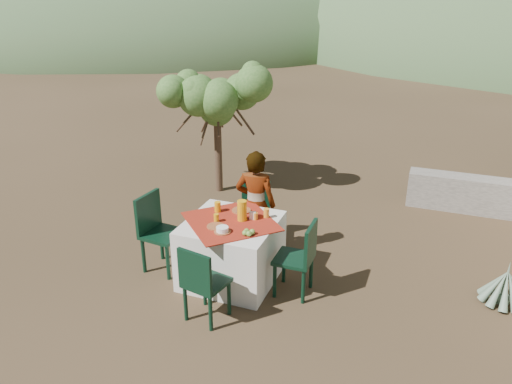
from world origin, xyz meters
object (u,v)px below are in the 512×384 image
chair_right (300,256)px  chair_far (255,210)px  chair_near (202,281)px  agave (505,287)px  chair_left (157,229)px  table (232,250)px  person (256,205)px  shrub_tree (222,103)px  juice_pitcher (242,211)px

chair_right → chair_far: bearing=-137.7°
chair_near → chair_right: size_ratio=0.98×
chair_far → agave: bearing=-22.4°
chair_near → agave: bearing=-142.1°
chair_left → agave: size_ratio=1.69×
table → chair_far: chair_far is taller
person → agave: size_ratio=2.48×
shrub_tree → juice_pitcher: bearing=-61.1°
chair_near → juice_pitcher: bearing=-82.6°
chair_far → juice_pitcher: 1.03m
chair_near → shrub_tree: 3.75m
chair_left → table: bearing=-78.8°
chair_near → agave: 3.32m
chair_left → shrub_tree: (-0.30, 2.60, 0.97)m
person → table: bearing=78.8°
chair_far → shrub_tree: bearing=111.9°
chair_near → agave: chair_near is taller
chair_left → agave: (3.94, 0.70, -0.34)m
table → shrub_tree: (-1.24, 2.51, 1.12)m
chair_left → chair_far: bearing=-32.5°
chair_right → person: 1.04m
chair_right → agave: size_ratio=1.55×
table → chair_right: chair_right is taller
chair_near → chair_right: (0.80, 0.84, 0.01)m
person → agave: (2.94, -0.02, -0.52)m
chair_far → chair_near: chair_near is taller
table → chair_far: 1.00m
chair_far → chair_left: size_ratio=0.86×
chair_far → chair_right: size_ratio=0.94×
chair_left → person: (1.00, 0.72, 0.17)m
chair_far → chair_left: 1.38m
table → chair_near: size_ratio=1.50×
juice_pitcher → table: bearing=-148.1°
shrub_tree → juice_pitcher: size_ratio=7.92×
shrub_tree → juice_pitcher: shrub_tree is taller
table → person: bearing=84.3°
person → agave: person is taller
shrub_tree → chair_far: bearing=-52.8°
chair_far → person: bearing=-83.7°
table → chair_right: (0.84, -0.02, 0.11)m
chair_right → shrub_tree: bearing=-140.6°
shrub_tree → person: bearing=-55.4°
shrub_tree → agave: shrub_tree is taller
chair_left → juice_pitcher: juice_pitcher is taller
chair_far → agave: 3.12m
person → shrub_tree: bearing=-60.9°
chair_left → agave: bearing=-73.9°
table → chair_near: 0.87m
juice_pitcher → shrub_tree: bearing=118.9°
chair_right → juice_pitcher: (-0.73, 0.09, 0.39)m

